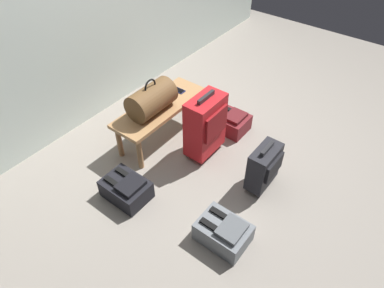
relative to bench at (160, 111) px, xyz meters
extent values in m
plane|color=gray|center=(0.10, -0.74, -0.32)|extent=(6.60, 6.60, 0.00)
cube|color=#A87A4C|center=(0.00, 0.00, 0.04)|extent=(1.00, 0.36, 0.04)
cylinder|color=#A87A4C|center=(-0.44, -0.13, -0.15)|extent=(0.05, 0.05, 0.34)
cylinder|color=#A87A4C|center=(0.44, -0.13, -0.15)|extent=(0.05, 0.05, 0.34)
cylinder|color=#A87A4C|center=(-0.44, 0.13, -0.15)|extent=(0.05, 0.05, 0.34)
cylinder|color=#A87A4C|center=(0.44, 0.13, -0.15)|extent=(0.05, 0.05, 0.34)
cylinder|color=brown|center=(-0.10, 0.00, 0.19)|extent=(0.44, 0.26, 0.26)
torus|color=black|center=(-0.10, 0.00, 0.33)|extent=(0.14, 0.02, 0.14)
cube|color=#191E4C|center=(0.30, 0.03, 0.06)|extent=(0.07, 0.14, 0.01)
cube|color=black|center=(0.30, 0.03, 0.07)|extent=(0.06, 0.13, 0.00)
cube|color=red|center=(0.07, -0.47, 0.01)|extent=(0.38, 0.21, 0.57)
cube|color=maroon|center=(0.07, -0.59, 0.08)|extent=(0.30, 0.02, 0.26)
cube|color=#262628|center=(0.07, -0.47, 0.32)|extent=(0.21, 0.03, 0.04)
cylinder|color=black|center=(-0.06, -0.40, -0.30)|extent=(0.02, 0.05, 0.05)
cylinder|color=black|center=(0.21, -0.40, -0.30)|extent=(0.02, 0.05, 0.05)
cube|color=black|center=(0.03, -1.10, -0.09)|extent=(0.32, 0.16, 0.37)
cube|color=black|center=(0.03, -1.20, -0.04)|extent=(0.26, 0.02, 0.17)
cube|color=#262628|center=(0.03, -1.10, 0.12)|extent=(0.18, 0.03, 0.04)
cylinder|color=black|center=(-0.08, -1.05, -0.30)|extent=(0.02, 0.05, 0.05)
cylinder|color=black|center=(0.14, -1.05, -0.30)|extent=(0.02, 0.05, 0.05)
cube|color=black|center=(-0.76, -0.27, -0.24)|extent=(0.28, 0.38, 0.17)
cube|color=black|center=(-0.76, -0.34, -0.13)|extent=(0.21, 0.17, 0.04)
cube|color=black|center=(-0.82, -0.20, -0.14)|extent=(0.04, 0.19, 0.02)
cube|color=black|center=(-0.70, -0.20, -0.14)|extent=(0.04, 0.19, 0.02)
cube|color=maroon|center=(0.51, -0.46, -0.24)|extent=(0.28, 0.38, 0.17)
cube|color=#55181C|center=(0.51, -0.53, -0.13)|extent=(0.21, 0.17, 0.04)
cube|color=black|center=(0.45, -0.40, -0.14)|extent=(0.04, 0.19, 0.02)
cube|color=black|center=(0.58, -0.40, -0.14)|extent=(0.04, 0.19, 0.02)
cube|color=slate|center=(-0.61, -1.14, -0.24)|extent=(0.28, 0.38, 0.17)
cube|color=#515559|center=(-0.61, -1.21, -0.13)|extent=(0.21, 0.17, 0.04)
cube|color=black|center=(-0.67, -1.08, -0.14)|extent=(0.04, 0.19, 0.02)
cube|color=black|center=(-0.55, -1.08, -0.14)|extent=(0.04, 0.19, 0.02)
camera|label=1|loc=(-1.88, -1.82, 1.98)|focal=32.06mm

